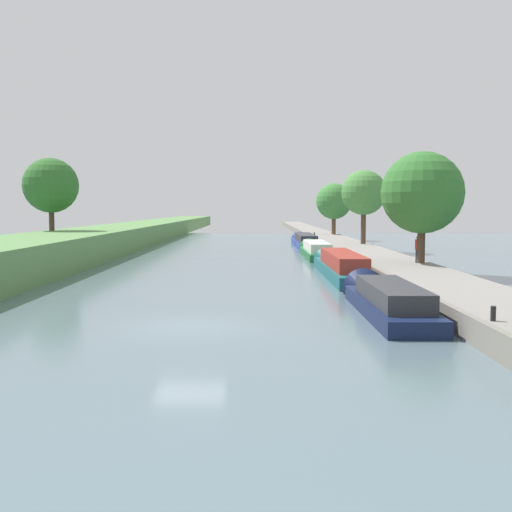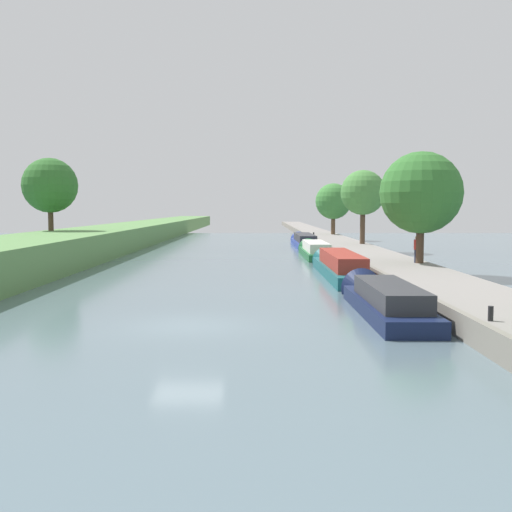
% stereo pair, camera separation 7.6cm
% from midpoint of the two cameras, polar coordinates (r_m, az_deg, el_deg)
% --- Properties ---
extents(ground_plane, '(160.00, 160.00, 0.00)m').
position_cam_midpoint_polar(ground_plane, '(21.65, -6.15, -6.58)').
color(ground_plane, slate).
extents(right_towpath, '(4.10, 260.00, 0.81)m').
position_cam_midpoint_polar(right_towpath, '(23.19, 22.67, -5.16)').
color(right_towpath, gray).
rests_on(right_towpath, ground_plane).
extents(stone_quay, '(0.25, 260.00, 0.86)m').
position_cam_midpoint_polar(stone_quay, '(22.45, 17.52, -5.26)').
color(stone_quay, gray).
rests_on(stone_quay, ground_plane).
extents(narrowboat_navy, '(2.08, 10.28, 1.99)m').
position_cam_midpoint_polar(narrowboat_navy, '(24.88, 12.23, -4.03)').
color(narrowboat_navy, '#141E42').
rests_on(narrowboat_navy, ground_plane).
extents(narrowboat_teal, '(2.03, 14.34, 2.16)m').
position_cam_midpoint_polar(narrowboat_teal, '(37.60, 8.12, -0.92)').
color(narrowboat_teal, '#195B60').
rests_on(narrowboat_teal, ground_plane).
extents(narrowboat_green, '(2.05, 12.38, 2.02)m').
position_cam_midpoint_polar(narrowboat_green, '(52.67, 5.83, 0.56)').
color(narrowboat_green, '#1E6033').
rests_on(narrowboat_green, ground_plane).
extents(narrowboat_blue, '(2.12, 15.51, 2.09)m').
position_cam_midpoint_polar(narrowboat_blue, '(66.54, 4.80, 1.43)').
color(narrowboat_blue, '#283D93').
rests_on(narrowboat_blue, ground_plane).
extents(tree_rightbank_midnear, '(5.01, 5.01, 6.83)m').
position_cam_midpoint_polar(tree_rightbank_midnear, '(38.15, 15.70, 5.80)').
color(tree_rightbank_midnear, '#4C3828').
rests_on(tree_rightbank_midnear, right_towpath).
extents(tree_rightbank_midfar, '(4.23, 4.23, 6.96)m').
position_cam_midpoint_polar(tree_rightbank_midfar, '(57.62, 10.40, 5.92)').
color(tree_rightbank_midfar, '#4C3828').
rests_on(tree_rightbank_midfar, right_towpath).
extents(tree_rightbank_far, '(4.63, 4.63, 6.58)m').
position_cam_midpoint_polar(tree_rightbank_far, '(78.32, 7.62, 5.16)').
color(tree_rightbank_far, brown).
rests_on(tree_rightbank_far, right_towpath).
extents(tree_leftbank_downstream, '(4.78, 4.78, 6.35)m').
position_cam_midpoint_polar(tree_leftbank_downstream, '(55.71, -18.72, 6.36)').
color(tree_leftbank_downstream, '#4C3828').
rests_on(tree_leftbank_downstream, left_grassy_bank).
extents(person_walking, '(0.34, 0.34, 1.66)m').
position_cam_midpoint_polar(person_walking, '(38.34, 15.29, 0.67)').
color(person_walking, '#282D42').
rests_on(person_walking, right_towpath).
extents(mooring_bollard_near, '(0.16, 0.16, 0.45)m').
position_cam_midpoint_polar(mooring_bollard_near, '(19.35, 21.74, -5.11)').
color(mooring_bollard_near, black).
rests_on(mooring_bollard_near, right_towpath).
extents(mooring_bollard_far, '(0.16, 0.16, 0.45)m').
position_cam_midpoint_polar(mooring_bollard_far, '(73.41, 5.76, 2.08)').
color(mooring_bollard_far, black).
rests_on(mooring_bollard_far, right_towpath).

